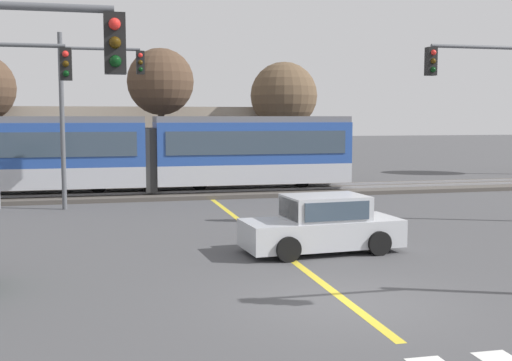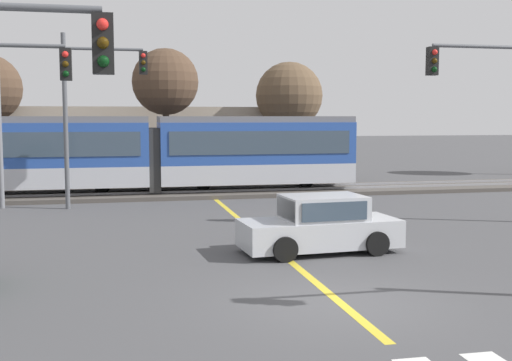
{
  "view_description": "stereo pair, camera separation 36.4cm",
  "coord_description": "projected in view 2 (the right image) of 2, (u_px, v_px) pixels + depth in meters",
  "views": [
    {
      "loc": [
        -4.55,
        -11.46,
        3.61
      ],
      "look_at": [
        0.08,
        8.0,
        1.6
      ],
      "focal_mm": 45.0,
      "sensor_mm": 36.0,
      "label": 1
    },
    {
      "loc": [
        -4.19,
        -11.54,
        3.61
      ],
      "look_at": [
        0.08,
        8.0,
        1.6
      ],
      "focal_mm": 45.0,
      "sensor_mm": 36.0,
      "label": 2
    }
  ],
  "objects": [
    {
      "name": "sedan_crossing",
      "position": [
        320.0,
        226.0,
        17.03
      ],
      "size": [
        4.31,
        2.15,
        1.52
      ],
      "color": "#B7BABF",
      "rests_on": "ground"
    },
    {
      "name": "street_lamp_west",
      "position": [
        3.0,
        77.0,
        24.82
      ],
      "size": [
        2.25,
        0.28,
        9.07
      ],
      "color": "slate",
      "rests_on": "ground"
    },
    {
      "name": "track_bed",
      "position": [
        209.0,
        192.0,
        29.75
      ],
      "size": [
        120.0,
        4.0,
        0.18
      ],
      "primitive_type": "cube",
      "color": "#4C4742",
      "rests_on": "ground"
    },
    {
      "name": "traffic_light_far_left",
      "position": [
        91.0,
        97.0,
        24.85
      ],
      "size": [
        3.25,
        0.38,
        6.78
      ],
      "color": "#515459",
      "rests_on": "ground"
    },
    {
      "name": "building_backdrop_far",
      "position": [
        89.0,
        143.0,
        37.72
      ],
      "size": [
        20.03,
        6.0,
        4.14
      ],
      "primitive_type": "cube",
      "color": "tan",
      "rests_on": "ground"
    },
    {
      "name": "traffic_light_mid_right",
      "position": [
        503.0,
        98.0,
        21.18
      ],
      "size": [
        4.25,
        0.38,
        6.33
      ],
      "color": "#515459",
      "rests_on": "ground"
    },
    {
      "name": "bare_tree_west",
      "position": [
        165.0,
        83.0,
        32.32
      ],
      "size": [
        3.35,
        3.35,
        7.02
      ],
      "color": "brown",
      "rests_on": "ground"
    },
    {
      "name": "light_rail_tram",
      "position": [
        153.0,
        151.0,
        29.01
      ],
      "size": [
        18.5,
        2.64,
        3.43
      ],
      "color": "#B7BAC1",
      "rests_on": "track_bed"
    },
    {
      "name": "ground_plane",
      "position": [
        340.0,
        302.0,
        12.47
      ],
      "size": [
        200.0,
        200.0,
        0.0
      ],
      "primitive_type": "plane",
      "color": "#474749"
    },
    {
      "name": "rail_far",
      "position": [
        207.0,
        188.0,
        30.44
      ],
      "size": [
        120.0,
        0.08,
        0.1
      ],
      "primitive_type": "cube",
      "color": "#939399",
      "rests_on": "track_bed"
    },
    {
      "name": "bare_tree_east",
      "position": [
        289.0,
        96.0,
        35.97
      ],
      "size": [
        3.75,
        3.75,
        6.65
      ],
      "color": "brown",
      "rests_on": "ground"
    },
    {
      "name": "rail_near",
      "position": [
        212.0,
        191.0,
        29.04
      ],
      "size": [
        120.0,
        0.08,
        0.1
      ],
      "primitive_type": "cube",
      "color": "#939399",
      "rests_on": "track_bed"
    },
    {
      "name": "lane_centre_line",
      "position": [
        263.0,
        238.0,
        18.99
      ],
      "size": [
        0.2,
        18.16,
        0.01
      ],
      "primitive_type": "cube",
      "color": "gold",
      "rests_on": "ground"
    }
  ]
}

